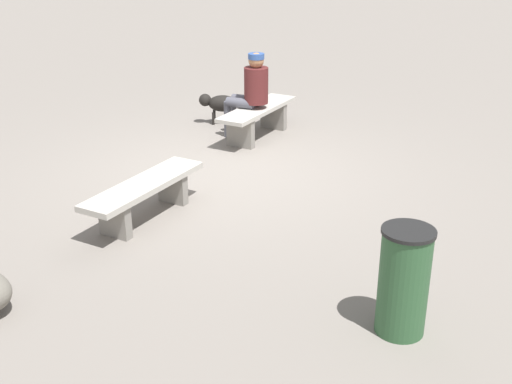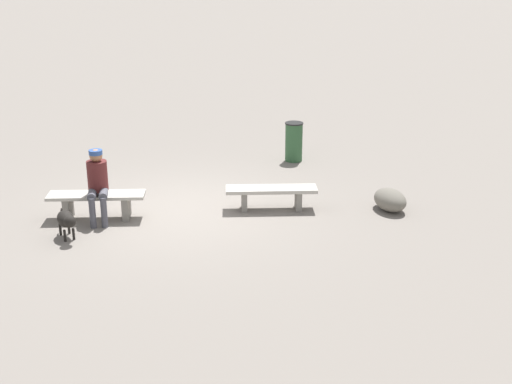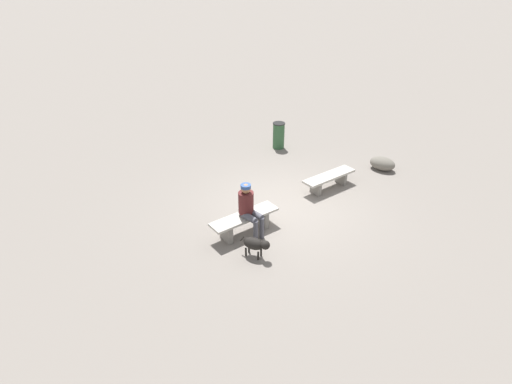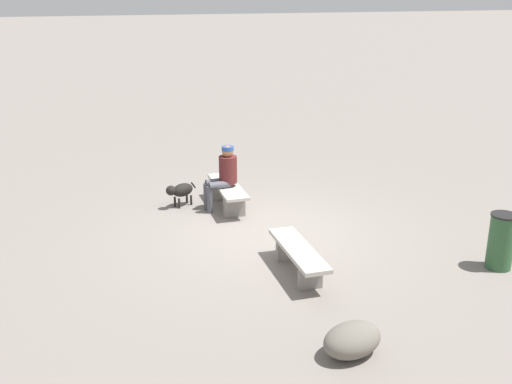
% 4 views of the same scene
% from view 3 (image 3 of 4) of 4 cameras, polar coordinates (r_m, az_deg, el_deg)
% --- Properties ---
extents(ground, '(210.00, 210.00, 0.06)m').
position_cam_3_polar(ground, '(10.98, 3.59, -2.14)').
color(ground, gray).
extents(bench_left, '(1.72, 0.55, 0.43)m').
position_cam_3_polar(bench_left, '(11.83, 10.07, 1.84)').
color(bench_left, gray).
rests_on(bench_left, ground).
extents(bench_right, '(1.76, 0.59, 0.48)m').
position_cam_3_polar(bench_right, '(9.77, -1.60, -3.97)').
color(bench_right, gray).
rests_on(bench_right, ground).
extents(seated_person, '(0.37, 0.67, 1.30)m').
position_cam_3_polar(seated_person, '(9.51, -1.05, -1.93)').
color(seated_person, '#511E1E').
rests_on(seated_person, ground).
extents(dog, '(0.42, 0.68, 0.49)m').
position_cam_3_polar(dog, '(9.01, -0.04, -7.22)').
color(dog, black).
rests_on(dog, ground).
extents(trash_bin, '(0.42, 0.42, 0.90)m').
position_cam_3_polar(trash_bin, '(14.26, 3.15, 7.82)').
color(trash_bin, '#2D5633').
rests_on(trash_bin, ground).
extents(boulder, '(0.68, 0.87, 0.41)m').
position_cam_3_polar(boulder, '(13.37, 17.08, 3.79)').
color(boulder, '#6B665B').
rests_on(boulder, ground).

